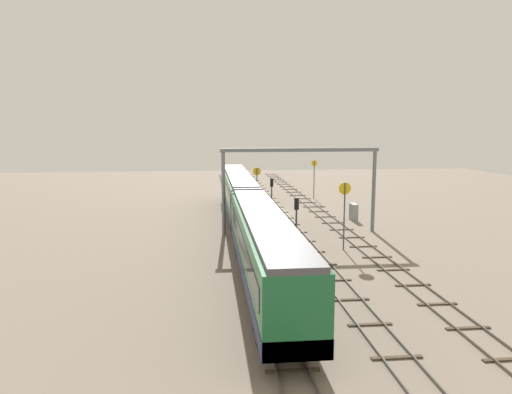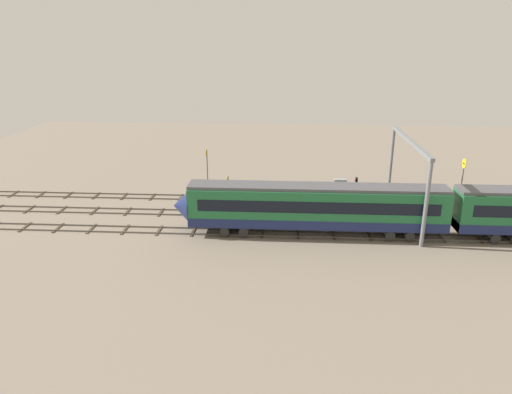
{
  "view_description": "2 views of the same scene",
  "coord_description": "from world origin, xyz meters",
  "px_view_note": "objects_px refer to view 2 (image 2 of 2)",
  "views": [
    {
      "loc": [
        -56.27,
        8.42,
        10.51
      ],
      "look_at": [
        0.18,
        2.69,
        1.91
      ],
      "focal_mm": 33.77,
      "sensor_mm": 36.0,
      "label": 1
    },
    {
      "loc": [
        1.45,
        46.44,
        18.17
      ],
      "look_at": [
        4.29,
        0.87,
        2.3
      ],
      "focal_mm": 32.92,
      "sensor_mm": 36.0,
      "label": 2
    }
  ],
  "objects_px": {
    "overhead_gantry": "(408,161)",
    "relay_cabinet": "(340,186)",
    "speed_sign_mid_trackside": "(207,166)",
    "signal_light_trackside_approach": "(512,196)",
    "train": "(444,212)",
    "signal_light_trackside_departure": "(355,194)",
    "speed_sign_near_foreground": "(228,191)",
    "speed_sign_far_trackside": "(462,176)"
  },
  "relations": [
    {
      "from": "overhead_gantry",
      "to": "speed_sign_near_foreground",
      "type": "xyz_separation_m",
      "value": [
        18.13,
        2.28,
        -2.82
      ]
    },
    {
      "from": "train",
      "to": "overhead_gantry",
      "type": "relative_size",
      "value": 3.3
    },
    {
      "from": "signal_light_trackside_approach",
      "to": "speed_sign_mid_trackside",
      "type": "bearing_deg",
      "value": -14.98
    },
    {
      "from": "overhead_gantry",
      "to": "signal_light_trackside_departure",
      "type": "height_order",
      "value": "overhead_gantry"
    },
    {
      "from": "overhead_gantry",
      "to": "speed_sign_near_foreground",
      "type": "relative_size",
      "value": 3.16
    },
    {
      "from": "signal_light_trackside_departure",
      "to": "speed_sign_near_foreground",
      "type": "bearing_deg",
      "value": 1.22
    },
    {
      "from": "train",
      "to": "relay_cabinet",
      "type": "xyz_separation_m",
      "value": [
        8.16,
        -12.53,
        -1.75
      ]
    },
    {
      "from": "signal_light_trackside_approach",
      "to": "relay_cabinet",
      "type": "xyz_separation_m",
      "value": [
        15.53,
        -9.34,
        -2.33
      ]
    },
    {
      "from": "speed_sign_near_foreground",
      "to": "relay_cabinet",
      "type": "xyz_separation_m",
      "value": [
        -12.35,
        -9.48,
        -2.33
      ]
    },
    {
      "from": "signal_light_trackside_approach",
      "to": "signal_light_trackside_departure",
      "type": "bearing_deg",
      "value": -0.5
    },
    {
      "from": "speed_sign_near_foreground",
      "to": "signal_light_trackside_approach",
      "type": "relative_size",
      "value": 0.97
    },
    {
      "from": "signal_light_trackside_approach",
      "to": "signal_light_trackside_departure",
      "type": "relative_size",
      "value": 1.04
    },
    {
      "from": "speed_sign_far_trackside",
      "to": "relay_cabinet",
      "type": "relative_size",
      "value": 3.15
    },
    {
      "from": "overhead_gantry",
      "to": "speed_sign_far_trackside",
      "type": "xyz_separation_m",
      "value": [
        -6.56,
        -2.53,
        -2.28
      ]
    },
    {
      "from": "speed_sign_far_trackside",
      "to": "relay_cabinet",
      "type": "height_order",
      "value": "speed_sign_far_trackside"
    },
    {
      "from": "overhead_gantry",
      "to": "relay_cabinet",
      "type": "distance_m",
      "value": 10.58
    },
    {
      "from": "signal_light_trackside_approach",
      "to": "relay_cabinet",
      "type": "bearing_deg",
      "value": -31.03
    },
    {
      "from": "speed_sign_far_trackside",
      "to": "speed_sign_mid_trackside",
      "type": "bearing_deg",
      "value": -7.54
    },
    {
      "from": "overhead_gantry",
      "to": "speed_sign_mid_trackside",
      "type": "height_order",
      "value": "overhead_gantry"
    },
    {
      "from": "speed_sign_mid_trackside",
      "to": "signal_light_trackside_approach",
      "type": "distance_m",
      "value": 32.48
    },
    {
      "from": "overhead_gantry",
      "to": "signal_light_trackside_approach",
      "type": "relative_size",
      "value": 3.06
    },
    {
      "from": "speed_sign_near_foreground",
      "to": "relay_cabinet",
      "type": "height_order",
      "value": "speed_sign_near_foreground"
    },
    {
      "from": "speed_sign_near_foreground",
      "to": "speed_sign_mid_trackside",
      "type": "relative_size",
      "value": 0.88
    },
    {
      "from": "speed_sign_mid_trackside",
      "to": "signal_light_trackside_departure",
      "type": "xyz_separation_m",
      "value": [
        -16.27,
        8.27,
        -0.33
      ]
    },
    {
      "from": "overhead_gantry",
      "to": "signal_light_trackside_approach",
      "type": "height_order",
      "value": "overhead_gantry"
    },
    {
      "from": "speed_sign_near_foreground",
      "to": "overhead_gantry",
      "type": "bearing_deg",
      "value": -172.84
    },
    {
      "from": "speed_sign_mid_trackside",
      "to": "signal_light_trackside_approach",
      "type": "height_order",
      "value": "speed_sign_mid_trackside"
    },
    {
      "from": "train",
      "to": "signal_light_trackside_departure",
      "type": "xyz_separation_m",
      "value": [
        7.74,
        -3.32,
        0.47
      ]
    },
    {
      "from": "speed_sign_near_foreground",
      "to": "signal_light_trackside_approach",
      "type": "distance_m",
      "value": 27.88
    },
    {
      "from": "speed_sign_near_foreground",
      "to": "speed_sign_far_trackside",
      "type": "bearing_deg",
      "value": -168.98
    },
    {
      "from": "overhead_gantry",
      "to": "signal_light_trackside_approach",
      "type": "xyz_separation_m",
      "value": [
        -9.75,
        2.14,
        -2.83
      ]
    },
    {
      "from": "speed_sign_mid_trackside",
      "to": "signal_light_trackside_approach",
      "type": "bearing_deg",
      "value": 165.02
    },
    {
      "from": "signal_light_trackside_approach",
      "to": "signal_light_trackside_departure",
      "type": "distance_m",
      "value": 15.11
    },
    {
      "from": "signal_light_trackside_departure",
      "to": "overhead_gantry",
      "type": "bearing_deg",
      "value": -159.48
    },
    {
      "from": "speed_sign_mid_trackside",
      "to": "speed_sign_far_trackside",
      "type": "xyz_separation_m",
      "value": [
        -28.19,
        3.73,
        0.32
      ]
    },
    {
      "from": "overhead_gantry",
      "to": "signal_light_trackside_approach",
      "type": "distance_m",
      "value": 10.37
    },
    {
      "from": "speed_sign_near_foreground",
      "to": "speed_sign_far_trackside",
      "type": "distance_m",
      "value": 25.16
    },
    {
      "from": "signal_light_trackside_approach",
      "to": "overhead_gantry",
      "type": "bearing_deg",
      "value": -12.38
    },
    {
      "from": "overhead_gantry",
      "to": "signal_light_trackside_departure",
      "type": "bearing_deg",
      "value": 20.52
    },
    {
      "from": "train",
      "to": "speed_sign_far_trackside",
      "type": "height_order",
      "value": "speed_sign_far_trackside"
    },
    {
      "from": "speed_sign_near_foreground",
      "to": "signal_light_trackside_departure",
      "type": "distance_m",
      "value": 12.77
    },
    {
      "from": "speed_sign_mid_trackside",
      "to": "relay_cabinet",
      "type": "bearing_deg",
      "value": -176.58
    }
  ]
}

